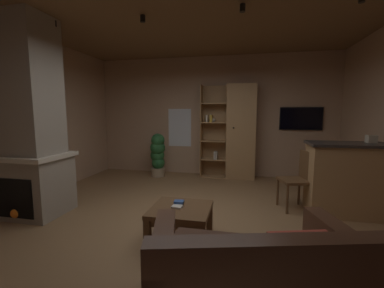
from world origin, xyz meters
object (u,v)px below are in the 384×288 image
object	(u,v)px
leather_couch	(256,287)
coffee_table	(181,214)
kitchen_bar_counter	(357,179)
dining_chair	(299,176)
stone_fireplace	(30,128)
potted_floor_plant	(158,154)
table_book_0	(177,207)
wall_mounted_tv	(301,119)
bookshelf_cabinet	(237,132)
table_book_1	(179,202)
tissue_box	(371,139)

from	to	relation	value
leather_couch	coffee_table	bearing A→B (deg)	127.56
kitchen_bar_counter	dining_chair	bearing A→B (deg)	173.43
stone_fireplace	potted_floor_plant	bearing A→B (deg)	67.37
coffee_table	table_book_0	xyz separation A→B (m)	(-0.04, -0.01, 0.09)
table_book_0	wall_mounted_tv	bearing A→B (deg)	58.90
kitchen_bar_counter	coffee_table	world-z (taller)	kitchen_bar_counter
kitchen_bar_counter	leather_couch	world-z (taller)	kitchen_bar_counter
coffee_table	wall_mounted_tv	bearing A→B (deg)	59.30
bookshelf_cabinet	wall_mounted_tv	distance (m)	1.45
leather_couch	wall_mounted_tv	bearing A→B (deg)	75.17
table_book_1	wall_mounted_tv	world-z (taller)	wall_mounted_tv
dining_chair	wall_mounted_tv	bearing A→B (deg)	78.80
coffee_table	table_book_1	bearing A→B (deg)	117.22
table_book_0	table_book_1	distance (m)	0.09
table_book_0	potted_floor_plant	size ratio (longest dim) A/B	0.11
kitchen_bar_counter	tissue_box	bearing A→B (deg)	26.05
potted_floor_plant	table_book_0	bearing A→B (deg)	-66.38
stone_fireplace	kitchen_bar_counter	world-z (taller)	stone_fireplace
coffee_table	wall_mounted_tv	size ratio (longest dim) A/B	0.76
bookshelf_cabinet	leather_couch	size ratio (longest dim) A/B	1.32
table_book_1	tissue_box	bearing A→B (deg)	26.33
table_book_1	leather_couch	bearing A→B (deg)	-53.07
stone_fireplace	wall_mounted_tv	distance (m)	5.22
tissue_box	coffee_table	size ratio (longest dim) A/B	0.17
potted_floor_plant	table_book_1	bearing A→B (deg)	-65.71
stone_fireplace	kitchen_bar_counter	size ratio (longest dim) A/B	2.06
dining_chair	coffee_table	bearing A→B (deg)	-139.41
kitchen_bar_counter	wall_mounted_tv	world-z (taller)	wall_mounted_tv
stone_fireplace	table_book_0	distance (m)	2.49
kitchen_bar_counter	wall_mounted_tv	bearing A→B (deg)	100.66
bookshelf_cabinet	table_book_1	xyz separation A→B (m)	(-0.60, -3.01, -0.62)
bookshelf_cabinet	kitchen_bar_counter	world-z (taller)	bookshelf_cabinet
bookshelf_cabinet	potted_floor_plant	distance (m)	1.94
stone_fireplace	potted_floor_plant	distance (m)	2.83
kitchen_bar_counter	potted_floor_plant	distance (m)	3.98
stone_fireplace	table_book_0	xyz separation A→B (m)	(2.31, -0.36, -0.87)
leather_couch	coffee_table	world-z (taller)	leather_couch
bookshelf_cabinet	kitchen_bar_counter	xyz separation A→B (m)	(1.79, -1.83, -0.53)
potted_floor_plant	wall_mounted_tv	xyz separation A→B (m)	(3.26, 0.44, 0.85)
tissue_box	table_book_1	world-z (taller)	tissue_box
coffee_table	table_book_1	distance (m)	0.15
bookshelf_cabinet	table_book_1	size ratio (longest dim) A/B	18.44
stone_fireplace	coffee_table	distance (m)	2.56
coffee_table	table_book_0	distance (m)	0.10
tissue_box	table_book_1	distance (m)	2.94
stone_fireplace	table_book_0	size ratio (longest dim) A/B	24.05
tissue_box	dining_chair	xyz separation A→B (m)	(-0.95, 0.00, -0.60)
tissue_box	kitchen_bar_counter	bearing A→B (deg)	-153.95
table_book_0	tissue_box	bearing A→B (deg)	27.93
bookshelf_cabinet	table_book_0	bearing A→B (deg)	-100.90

